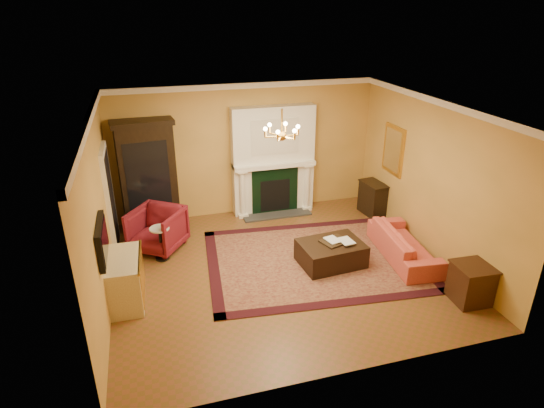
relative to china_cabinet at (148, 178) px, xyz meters
name	(u,v)px	position (x,y,z in m)	size (l,w,h in m)	color
floor	(281,269)	(2.20, -2.49, -1.16)	(6.00, 5.50, 0.02)	brown
ceiling	(282,108)	(2.20, -2.49, 1.86)	(6.00, 5.50, 0.02)	silver
wall_back	(246,150)	(2.20, 0.27, 0.35)	(6.00, 0.02, 3.00)	#DEA64F
wall_front	(348,280)	(2.20, -5.25, 0.35)	(6.00, 0.02, 3.00)	#DEA64F
wall_left	(98,215)	(-0.81, -2.49, 0.35)	(0.02, 5.50, 3.00)	#DEA64F
wall_right	(432,178)	(5.21, -2.49, 0.35)	(0.02, 5.50, 3.00)	#DEA64F
fireplace	(273,163)	(2.80, 0.08, 0.05)	(1.90, 0.70, 2.50)	white
crown_molding	(266,101)	(2.20, -1.53, 1.79)	(6.00, 5.50, 0.12)	white
doorway	(110,200)	(-0.75, -0.79, -0.10)	(0.08, 1.05, 2.10)	silver
tv_panel	(102,241)	(-0.74, -3.09, 0.20)	(0.09, 0.95, 0.58)	black
gilt_mirror	(393,150)	(5.17, -1.09, 0.50)	(0.06, 0.76, 1.05)	gold
chandelier	(282,133)	(2.20, -2.49, 1.46)	(0.63, 0.55, 0.53)	#C08D35
oriental_rug	(315,259)	(2.93, -2.36, -1.14)	(4.09, 3.07, 0.02)	#4A1013
china_cabinet	(148,178)	(0.00, 0.00, 0.00)	(1.15, 0.52, 2.29)	black
wingback_armchair	(157,228)	(0.06, -1.08, -0.67)	(0.92, 0.87, 0.95)	maroon
pedestal_table	(161,241)	(0.10, -1.51, -0.76)	(0.38, 0.38, 0.67)	black
commode	(126,280)	(-0.53, -2.74, -0.74)	(0.51, 1.09, 0.81)	beige
coral_sofa	(405,240)	(4.63, -2.74, -0.77)	(1.94, 0.57, 0.76)	#E15547
end_table	(471,284)	(4.92, -4.30, -0.83)	(0.55, 0.55, 0.64)	#321A0D
console_table	(373,199)	(4.98, -0.74, -0.77)	(0.38, 0.67, 0.74)	black
leather_ottoman	(331,253)	(3.17, -2.59, -0.91)	(1.16, 0.85, 0.43)	black
ottoman_tray	(334,241)	(3.23, -2.56, -0.68)	(0.48, 0.38, 0.03)	black
book_a	(328,235)	(3.08, -2.58, -0.51)	(0.23, 0.03, 0.30)	gray
book_b	(341,235)	(3.31, -2.68, -0.50)	(0.24, 0.02, 0.32)	gray
topiary_left	(244,154)	(2.12, 0.04, 0.33)	(0.17, 0.17, 0.44)	gray
topiary_right	(301,150)	(3.46, 0.04, 0.31)	(0.15, 0.15, 0.41)	gray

